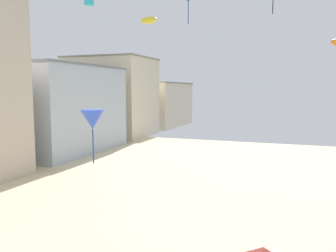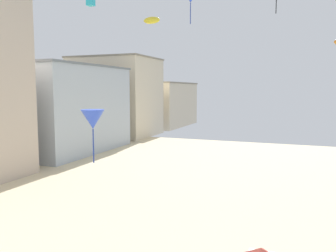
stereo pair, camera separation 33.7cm
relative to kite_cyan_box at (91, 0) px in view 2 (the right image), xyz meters
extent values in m
cube|color=#ADB7C1|center=(-20.24, 20.06, -9.61)|extent=(15.75, 19.28, 12.57)
cube|color=slate|center=(-20.24, 20.06, -3.18)|extent=(16.07, 19.67, 0.30)
cube|color=beige|center=(-20.24, 38.89, -8.23)|extent=(15.38, 13.25, 15.33)
cube|color=gray|center=(-20.24, 38.89, -0.42)|extent=(15.68, 13.52, 0.30)
cube|color=beige|center=(-20.24, 59.11, -10.52)|extent=(15.91, 21.37, 10.75)
cube|color=gray|center=(-20.24, 59.11, -5.00)|extent=(16.23, 21.80, 0.30)
pyramid|color=#D14C3D|center=(13.46, -7.77, -13.52)|extent=(1.10, 1.10, 0.35)
cube|color=#2DB7CC|center=(0.00, 0.00, 0.00)|extent=(0.51, 0.51, 0.80)
cylinder|color=black|center=(11.92, 17.68, 2.85)|extent=(0.09, 0.09, 2.39)
cylinder|color=#233995|center=(4.81, 9.33, 0.54)|extent=(0.07, 0.07, 1.96)
ellipsoid|color=yellow|center=(-1.21, 13.90, 1.18)|extent=(1.98, 0.55, 0.77)
cone|color=blue|center=(3.16, -4.82, -8.37)|extent=(1.43, 1.43, 1.17)
cylinder|color=#233995|center=(3.16, -4.82, -9.99)|extent=(0.08, 0.08, 2.08)
camera|label=1|loc=(14.49, -22.41, -6.57)|focal=36.54mm
camera|label=2|loc=(14.80, -22.29, -6.57)|focal=36.54mm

